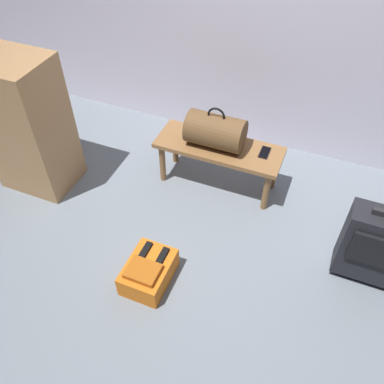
{
  "coord_description": "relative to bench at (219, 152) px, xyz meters",
  "views": [
    {
      "loc": [
        0.57,
        -1.5,
        2.38
      ],
      "look_at": [
        -0.22,
        0.44,
        0.25
      ],
      "focal_mm": 37.64,
      "sensor_mm": 36.0,
      "label": 1
    }
  ],
  "objects": [
    {
      "name": "ground_plane",
      "position": [
        0.16,
        -0.86,
        -0.34
      ],
      "size": [
        6.6,
        6.6,
        0.0
      ],
      "primitive_type": "plane",
      "color": "slate"
    },
    {
      "name": "bench",
      "position": [
        0.0,
        0.0,
        0.0
      ],
      "size": [
        1.0,
        0.36,
        0.4
      ],
      "color": "olive",
      "rests_on": "ground"
    },
    {
      "name": "duffel_bag_brown",
      "position": [
        -0.04,
        -0.0,
        0.19
      ],
      "size": [
        0.44,
        0.26,
        0.34
      ],
      "color": "brown",
      "rests_on": "bench"
    },
    {
      "name": "cell_phone",
      "position": [
        0.35,
        0.05,
        0.07
      ],
      "size": [
        0.07,
        0.14,
        0.01
      ],
      "color": "black",
      "rests_on": "bench"
    },
    {
      "name": "suitcase_upright_charcoal",
      "position": [
        1.25,
        -0.49,
        -0.01
      ],
      "size": [
        0.47,
        0.22,
        0.63
      ],
      "color": "black",
      "rests_on": "ground"
    },
    {
      "name": "side_cabinet",
      "position": [
        -1.39,
        -0.5,
        0.21
      ],
      "size": [
        0.56,
        0.44,
        1.1
      ],
      "color": "#A87A4C",
      "rests_on": "ground"
    },
    {
      "name": "backpack_orange",
      "position": [
        -0.11,
        -1.07,
        -0.25
      ],
      "size": [
        0.28,
        0.38,
        0.21
      ],
      "color": "orange",
      "rests_on": "ground"
    }
  ]
}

